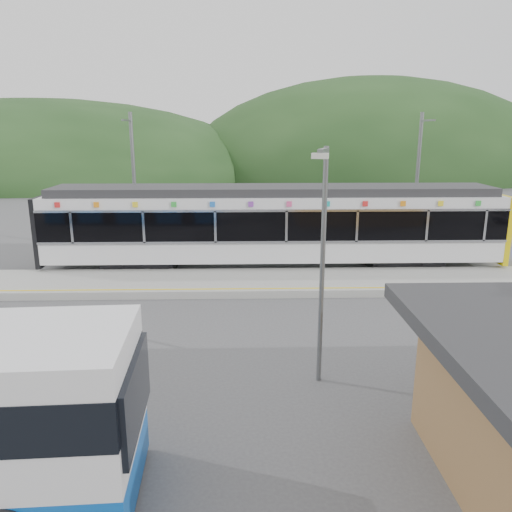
{
  "coord_description": "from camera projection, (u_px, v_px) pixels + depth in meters",
  "views": [
    {
      "loc": [
        -1.66,
        -16.13,
        6.26
      ],
      "look_at": [
        -1.22,
        1.0,
        1.85
      ],
      "focal_mm": 35.0,
      "sensor_mm": 36.0,
      "label": 1
    }
  ],
  "objects": [
    {
      "name": "ground",
      "position": [
        292.0,
        315.0,
        17.22
      ],
      "size": [
        120.0,
        120.0,
        0.0
      ],
      "primitive_type": "plane",
      "color": "#4C4C4F",
      "rests_on": "ground"
    },
    {
      "name": "hills",
      "position": [
        417.0,
        271.0,
        22.5
      ],
      "size": [
        146.0,
        149.0,
        26.0
      ],
      "color": "#1E3D19",
      "rests_on": "ground"
    },
    {
      "name": "platform",
      "position": [
        284.0,
        282.0,
        20.38
      ],
      "size": [
        26.0,
        3.2,
        0.3
      ],
      "primitive_type": "cube",
      "color": "#9E9E99",
      "rests_on": "ground"
    },
    {
      "name": "yellow_line",
      "position": [
        287.0,
        288.0,
        19.08
      ],
      "size": [
        26.0,
        0.1,
        0.01
      ],
      "primitive_type": "cube",
      "color": "yellow",
      "rests_on": "platform"
    },
    {
      "name": "train",
      "position": [
        273.0,
        224.0,
        22.51
      ],
      "size": [
        20.44,
        3.01,
        3.74
      ],
      "color": "black",
      "rests_on": "ground"
    },
    {
      "name": "catenary_mast_west",
      "position": [
        134.0,
        183.0,
        24.42
      ],
      "size": [
        0.18,
        1.8,
        7.0
      ],
      "color": "slate",
      "rests_on": "ground"
    },
    {
      "name": "catenary_mast_east",
      "position": [
        417.0,
        182.0,
        24.78
      ],
      "size": [
        0.18,
        1.8,
        7.0
      ],
      "color": "slate",
      "rests_on": "ground"
    },
    {
      "name": "lamp_post",
      "position": [
        324.0,
        248.0,
        11.78
      ],
      "size": [
        0.41,
        1.08,
        5.86
      ],
      "rotation": [
        0.0,
        0.0,
        -0.31
      ],
      "color": "slate",
      "rests_on": "ground"
    }
  ]
}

